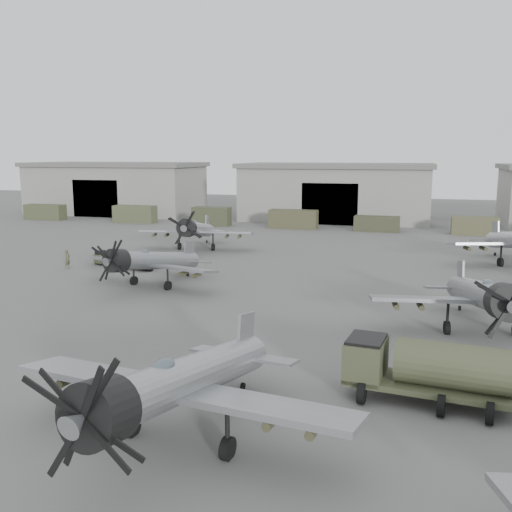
{
  "coord_description": "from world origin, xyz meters",
  "views": [
    {
      "loc": [
        12.09,
        -26.65,
        10.14
      ],
      "look_at": [
        0.54,
        14.29,
        2.5
      ],
      "focal_mm": 40.0,
      "sensor_mm": 36.0,
      "label": 1
    }
  ],
  "objects_px": {
    "aircraft_mid_1": "(149,261)",
    "aircraft_mid_2": "(484,296)",
    "aircraft_near_1": "(174,385)",
    "tug_trailer": "(116,261)",
    "fuel_tanker": "(427,367)",
    "ground_crew": "(68,259)",
    "aircraft_far_0": "(196,230)"
  },
  "relations": [
    {
      "from": "aircraft_near_1",
      "to": "fuel_tanker",
      "type": "height_order",
      "value": "aircraft_near_1"
    },
    {
      "from": "aircraft_mid_2",
      "to": "aircraft_near_1",
      "type": "bearing_deg",
      "value": -134.58
    },
    {
      "from": "aircraft_mid_2",
      "to": "tug_trailer",
      "type": "relative_size",
      "value": 1.92
    },
    {
      "from": "ground_crew",
      "to": "aircraft_far_0",
      "type": "bearing_deg",
      "value": -27.67
    },
    {
      "from": "aircraft_far_0",
      "to": "tug_trailer",
      "type": "relative_size",
      "value": 1.86
    },
    {
      "from": "aircraft_far_0",
      "to": "aircraft_mid_2",
      "type": "bearing_deg",
      "value": -48.58
    },
    {
      "from": "ground_crew",
      "to": "aircraft_mid_1",
      "type": "bearing_deg",
      "value": -111.38
    },
    {
      "from": "aircraft_mid_2",
      "to": "tug_trailer",
      "type": "xyz_separation_m",
      "value": [
        -30.12,
        12.49,
        -1.79
      ]
    },
    {
      "from": "aircraft_far_0",
      "to": "tug_trailer",
      "type": "xyz_separation_m",
      "value": [
        -3.75,
        -10.28,
        -1.73
      ]
    },
    {
      "from": "aircraft_far_0",
      "to": "tug_trailer",
      "type": "distance_m",
      "value": 11.07
    },
    {
      "from": "aircraft_mid_1",
      "to": "ground_crew",
      "type": "relative_size",
      "value": 6.72
    },
    {
      "from": "aircraft_mid_1",
      "to": "tug_trailer",
      "type": "relative_size",
      "value": 1.72
    },
    {
      "from": "aircraft_near_1",
      "to": "aircraft_mid_1",
      "type": "distance_m",
      "value": 24.92
    },
    {
      "from": "tug_trailer",
      "to": "aircraft_far_0",
      "type": "bearing_deg",
      "value": 86.68
    },
    {
      "from": "aircraft_mid_1",
      "to": "aircraft_mid_2",
      "type": "xyz_separation_m",
      "value": [
        23.39,
        -5.66,
        0.23
      ]
    },
    {
      "from": "aircraft_mid_2",
      "to": "aircraft_far_0",
      "type": "xyz_separation_m",
      "value": [
        -26.37,
        22.76,
        -0.07
      ]
    },
    {
      "from": "aircraft_mid_1",
      "to": "fuel_tanker",
      "type": "bearing_deg",
      "value": -22.72
    },
    {
      "from": "aircraft_mid_1",
      "to": "tug_trailer",
      "type": "xyz_separation_m",
      "value": [
        -6.73,
        6.82,
        -1.57
      ]
    },
    {
      "from": "tug_trailer",
      "to": "ground_crew",
      "type": "relative_size",
      "value": 3.92
    },
    {
      "from": "aircraft_near_1",
      "to": "ground_crew",
      "type": "height_order",
      "value": "aircraft_near_1"
    },
    {
      "from": "aircraft_far_0",
      "to": "fuel_tanker",
      "type": "relative_size",
      "value": 1.74
    },
    {
      "from": "aircraft_mid_1",
      "to": "aircraft_near_1",
      "type": "bearing_deg",
      "value": -46.77
    },
    {
      "from": "aircraft_mid_2",
      "to": "ground_crew",
      "type": "bearing_deg",
      "value": 153.73
    },
    {
      "from": "fuel_tanker",
      "to": "ground_crew",
      "type": "xyz_separation_m",
      "value": [
        -30.61,
        20.39,
        -0.67
      ]
    },
    {
      "from": "aircraft_mid_2",
      "to": "fuel_tanker",
      "type": "distance_m",
      "value": 10.49
    },
    {
      "from": "aircraft_mid_2",
      "to": "tug_trailer",
      "type": "height_order",
      "value": "aircraft_mid_2"
    },
    {
      "from": "aircraft_near_1",
      "to": "tug_trailer",
      "type": "xyz_separation_m",
      "value": [
        -18.53,
        28.77,
        -1.87
      ]
    },
    {
      "from": "aircraft_near_1",
      "to": "tug_trailer",
      "type": "relative_size",
      "value": 1.97
    },
    {
      "from": "aircraft_mid_1",
      "to": "aircraft_far_0",
      "type": "height_order",
      "value": "aircraft_far_0"
    },
    {
      "from": "aircraft_near_1",
      "to": "aircraft_far_0",
      "type": "relative_size",
      "value": 1.06
    },
    {
      "from": "fuel_tanker",
      "to": "tug_trailer",
      "type": "bearing_deg",
      "value": 146.82
    },
    {
      "from": "aircraft_near_1",
      "to": "ground_crew",
      "type": "bearing_deg",
      "value": 137.86
    }
  ]
}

